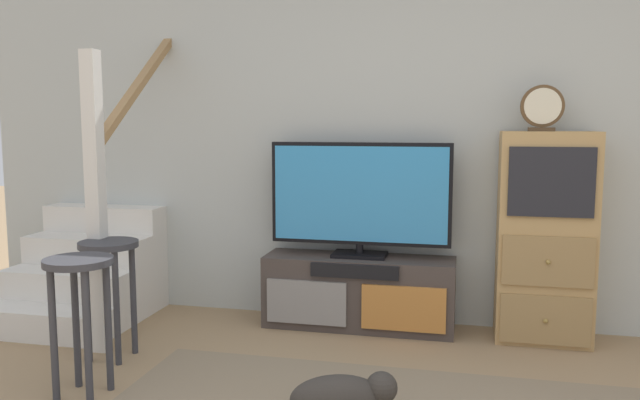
# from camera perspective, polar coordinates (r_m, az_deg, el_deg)

# --- Properties ---
(back_wall) EXTENTS (6.40, 0.12, 2.70)m
(back_wall) POSITION_cam_1_polar(r_m,az_deg,el_deg) (4.42, 8.04, 6.49)
(back_wall) COLOR #B2B7B2
(back_wall) RESTS_ON ground_plane
(media_console) EXTENTS (1.28, 0.38, 0.48)m
(media_console) POSITION_cam_1_polar(r_m,az_deg,el_deg) (4.34, 3.49, -8.27)
(media_console) COLOR #423833
(media_console) RESTS_ON ground_plane
(television) EXTENTS (1.21, 0.22, 0.77)m
(television) POSITION_cam_1_polar(r_m,az_deg,el_deg) (4.24, 3.61, 0.33)
(television) COLOR black
(television) RESTS_ON media_console
(side_cabinet) EXTENTS (0.58, 0.38, 1.33)m
(side_cabinet) POSITION_cam_1_polar(r_m,az_deg,el_deg) (4.24, 19.55, -3.22)
(side_cabinet) COLOR tan
(side_cabinet) RESTS_ON ground_plane
(desk_clock) EXTENTS (0.26, 0.08, 0.28)m
(desk_clock) POSITION_cam_1_polar(r_m,az_deg,el_deg) (4.15, 19.31, 7.79)
(desk_clock) COLOR #4C3823
(desk_clock) RESTS_ON side_cabinet
(staircase) EXTENTS (1.00, 1.36, 2.20)m
(staircase) POSITION_cam_1_polar(r_m,az_deg,el_deg) (5.01, -18.98, -5.08)
(staircase) COLOR silver
(staircase) RESTS_ON ground_plane
(bar_stool_near) EXTENTS (0.34, 0.34, 0.71)m
(bar_stool_near) POSITION_cam_1_polar(r_m,az_deg,el_deg) (3.43, -20.75, -7.90)
(bar_stool_near) COLOR #333338
(bar_stool_near) RESTS_ON ground_plane
(bar_stool_far) EXTENTS (0.34, 0.34, 0.70)m
(bar_stool_far) POSITION_cam_1_polar(r_m,az_deg,el_deg) (3.92, -18.37, -6.09)
(bar_stool_far) COLOR #333338
(bar_stool_far) RESTS_ON ground_plane
(dog) EXTENTS (0.53, 0.32, 0.23)m
(dog) POSITION_cam_1_polar(r_m,az_deg,el_deg) (3.09, 2.09, -17.23)
(dog) COLOR #332D28
(dog) RESTS_ON ground_plane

